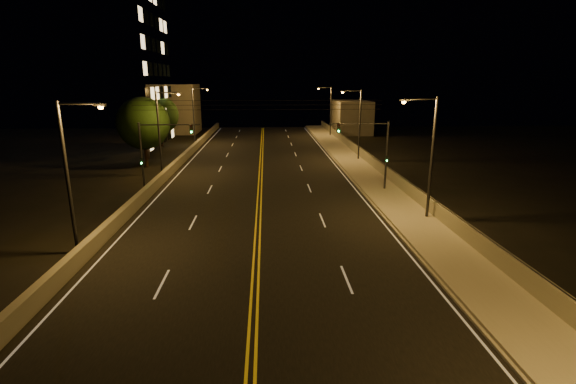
{
  "coord_description": "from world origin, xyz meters",
  "views": [
    {
      "loc": [
        0.62,
        -8.07,
        9.51
      ],
      "look_at": [
        2.0,
        18.0,
        2.5
      ],
      "focal_mm": 26.0,
      "sensor_mm": 36.0,
      "label": 1
    }
  ],
  "objects_px": {
    "traffic_signal_right": "(376,148)",
    "streetlight_3": "(329,108)",
    "streetlight_5": "(162,127)",
    "traffic_signal_left": "(153,150)",
    "streetlight_1": "(428,151)",
    "streetlight_6": "(195,112)",
    "tree_2": "(160,115)",
    "tree_0": "(143,123)",
    "tree_1": "(146,127)",
    "streetlight_2": "(357,120)",
    "building_tower": "(62,57)",
    "streetlight_4": "(72,168)"
  },
  "relations": [
    {
      "from": "traffic_signal_right",
      "to": "tree_2",
      "type": "distance_m",
      "value": 36.99
    },
    {
      "from": "streetlight_6",
      "to": "tree_0",
      "type": "xyz_separation_m",
      "value": [
        -2.99,
        -16.82,
        -0.03
      ]
    },
    {
      "from": "streetlight_3",
      "to": "streetlight_6",
      "type": "xyz_separation_m",
      "value": [
        -21.41,
        -8.21,
        0.0
      ]
    },
    {
      "from": "streetlight_1",
      "to": "streetlight_6",
      "type": "relative_size",
      "value": 1.0
    },
    {
      "from": "streetlight_2",
      "to": "tree_2",
      "type": "relative_size",
      "value": 1.16
    },
    {
      "from": "streetlight_1",
      "to": "streetlight_6",
      "type": "distance_m",
      "value": 42.55
    },
    {
      "from": "streetlight_2",
      "to": "tree_1",
      "type": "height_order",
      "value": "streetlight_2"
    },
    {
      "from": "streetlight_6",
      "to": "tree_2",
      "type": "height_order",
      "value": "streetlight_6"
    },
    {
      "from": "streetlight_4",
      "to": "tree_1",
      "type": "relative_size",
      "value": 1.37
    },
    {
      "from": "streetlight_5",
      "to": "tree_2",
      "type": "height_order",
      "value": "streetlight_5"
    },
    {
      "from": "streetlight_4",
      "to": "streetlight_6",
      "type": "relative_size",
      "value": 1.0
    },
    {
      "from": "streetlight_3",
      "to": "traffic_signal_left",
      "type": "xyz_separation_m",
      "value": [
        -20.31,
        -37.15,
        -1.04
      ]
    },
    {
      "from": "streetlight_5",
      "to": "tree_1",
      "type": "distance_m",
      "value": 10.45
    },
    {
      "from": "streetlight_5",
      "to": "traffic_signal_left",
      "type": "relative_size",
      "value": 1.37
    },
    {
      "from": "tree_0",
      "to": "tree_2",
      "type": "distance_m",
      "value": 15.43
    },
    {
      "from": "streetlight_5",
      "to": "tree_0",
      "type": "bearing_deg",
      "value": 125.09
    },
    {
      "from": "streetlight_3",
      "to": "traffic_signal_right",
      "type": "bearing_deg",
      "value": -92.31
    },
    {
      "from": "streetlight_2",
      "to": "tree_0",
      "type": "bearing_deg",
      "value": -174.6
    },
    {
      "from": "streetlight_2",
      "to": "traffic_signal_right",
      "type": "height_order",
      "value": "streetlight_2"
    },
    {
      "from": "streetlight_3",
      "to": "streetlight_2",
      "type": "bearing_deg",
      "value": -90.0
    },
    {
      "from": "tree_0",
      "to": "streetlight_2",
      "type": "bearing_deg",
      "value": 5.4
    },
    {
      "from": "streetlight_2",
      "to": "traffic_signal_right",
      "type": "distance_m",
      "value": 14.53
    },
    {
      "from": "streetlight_2",
      "to": "tree_0",
      "type": "xyz_separation_m",
      "value": [
        -24.4,
        -2.31,
        -0.03
      ]
    },
    {
      "from": "streetlight_3",
      "to": "tree_0",
      "type": "xyz_separation_m",
      "value": [
        -24.4,
        -25.03,
        -0.03
      ]
    },
    {
      "from": "streetlight_5",
      "to": "tree_2",
      "type": "relative_size",
      "value": 1.16
    },
    {
      "from": "streetlight_3",
      "to": "streetlight_5",
      "type": "relative_size",
      "value": 1.0
    },
    {
      "from": "streetlight_3",
      "to": "traffic_signal_left",
      "type": "distance_m",
      "value": 42.35
    },
    {
      "from": "streetlight_6",
      "to": "traffic_signal_left",
      "type": "distance_m",
      "value": 28.98
    },
    {
      "from": "streetlight_3",
      "to": "building_tower",
      "type": "distance_m",
      "value": 40.38
    },
    {
      "from": "streetlight_3",
      "to": "streetlight_6",
      "type": "bearing_deg",
      "value": -159.02
    },
    {
      "from": "streetlight_2",
      "to": "streetlight_4",
      "type": "distance_m",
      "value": 34.29
    },
    {
      "from": "tree_0",
      "to": "tree_1",
      "type": "bearing_deg",
      "value": 103.15
    },
    {
      "from": "streetlight_6",
      "to": "traffic_signal_right",
      "type": "height_order",
      "value": "streetlight_6"
    },
    {
      "from": "building_tower",
      "to": "streetlight_5",
      "type": "bearing_deg",
      "value": -43.45
    },
    {
      "from": "tree_0",
      "to": "streetlight_6",
      "type": "bearing_deg",
      "value": 79.92
    },
    {
      "from": "streetlight_5",
      "to": "tree_2",
      "type": "bearing_deg",
      "value": 104.09
    },
    {
      "from": "streetlight_5",
      "to": "tree_1",
      "type": "height_order",
      "value": "streetlight_5"
    },
    {
      "from": "streetlight_1",
      "to": "streetlight_5",
      "type": "xyz_separation_m",
      "value": [
        -21.41,
        15.69,
        0.0
      ]
    },
    {
      "from": "traffic_signal_left",
      "to": "streetlight_5",
      "type": "bearing_deg",
      "value": 97.95
    },
    {
      "from": "streetlight_1",
      "to": "building_tower",
      "type": "xyz_separation_m",
      "value": [
        -36.92,
        30.39,
        7.41
      ]
    },
    {
      "from": "streetlight_5",
      "to": "tree_0",
      "type": "relative_size",
      "value": 1.09
    },
    {
      "from": "tree_0",
      "to": "streetlight_5",
      "type": "bearing_deg",
      "value": -54.91
    },
    {
      "from": "building_tower",
      "to": "tree_0",
      "type": "bearing_deg",
      "value": -39.82
    },
    {
      "from": "streetlight_1",
      "to": "streetlight_5",
      "type": "relative_size",
      "value": 1.0
    },
    {
      "from": "traffic_signal_left",
      "to": "building_tower",
      "type": "relative_size",
      "value": 0.24
    },
    {
      "from": "streetlight_2",
      "to": "traffic_signal_left",
      "type": "relative_size",
      "value": 1.37
    },
    {
      "from": "traffic_signal_left",
      "to": "tree_1",
      "type": "bearing_deg",
      "value": 107.02
    },
    {
      "from": "traffic_signal_right",
      "to": "streetlight_3",
      "type": "bearing_deg",
      "value": 87.69
    },
    {
      "from": "streetlight_4",
      "to": "traffic_signal_right",
      "type": "distance_m",
      "value": 23.46
    },
    {
      "from": "streetlight_3",
      "to": "traffic_signal_right",
      "type": "xyz_separation_m",
      "value": [
        -1.5,
        -37.15,
        -1.04
      ]
    }
  ]
}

